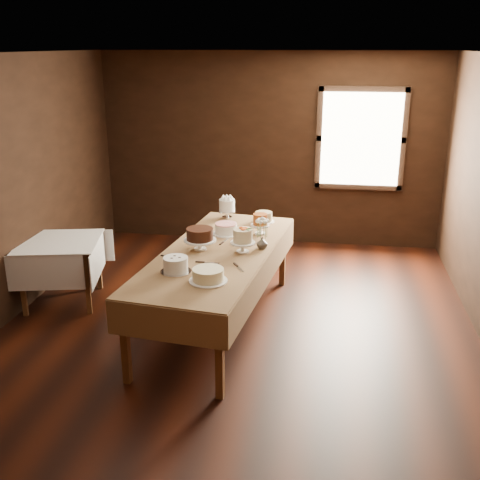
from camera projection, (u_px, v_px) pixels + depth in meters
name	position (u px, v px, depth m)	size (l,w,h in m)	color
floor	(237.00, 331.00, 6.08)	(5.00, 6.00, 0.01)	black
ceiling	(237.00, 53.00, 5.17)	(5.00, 6.00, 0.01)	beige
wall_back	(270.00, 150.00, 8.43)	(5.00, 0.02, 2.80)	black
wall_front	(138.00, 362.00, 2.82)	(5.00, 0.02, 2.80)	black
wall_left	(1.00, 193.00, 5.99)	(0.02, 6.00, 2.80)	black
window	(361.00, 139.00, 8.11)	(1.10, 0.05, 1.30)	#FFEABF
display_table	(217.00, 257.00, 5.95)	(1.39, 2.85, 0.85)	#4E2F18
side_table	(60.00, 248.00, 6.57)	(1.06, 1.06, 0.75)	#4E2F18
cake_meringue	(227.00, 209.00, 7.02)	(0.23, 0.23, 0.25)	silver
cake_speckled	(264.00, 217.00, 6.89)	(0.27, 0.27, 0.12)	white
cake_lattice	(226.00, 229.00, 6.45)	(0.32, 0.32, 0.12)	white
cake_caramel	(260.00, 225.00, 6.43)	(0.21, 0.21, 0.25)	white
cake_chocolate	(200.00, 240.00, 5.94)	(0.35, 0.35, 0.24)	white
cake_flowers	(243.00, 242.00, 5.86)	(0.27, 0.27, 0.26)	white
cake_swirl	(176.00, 265.00, 5.36)	(0.32, 0.32, 0.15)	silver
cake_cream	(208.00, 275.00, 5.16)	(0.39, 0.39, 0.12)	white
cake_server_a	(212.00, 263.00, 5.60)	(0.24, 0.03, 0.01)	silver
cake_server_b	(240.00, 269.00, 5.45)	(0.24, 0.03, 0.01)	silver
cake_server_c	(226.00, 240.00, 6.25)	(0.24, 0.03, 0.01)	silver
cake_server_d	(258.00, 243.00, 6.17)	(0.24, 0.03, 0.01)	silver
cake_server_e	(174.00, 259.00, 5.72)	(0.24, 0.03, 0.01)	silver
flower_vase	(262.00, 243.00, 5.99)	(0.12, 0.12, 0.12)	#2D2823
flower_bouquet	(262.00, 227.00, 5.93)	(0.14, 0.14, 0.20)	white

